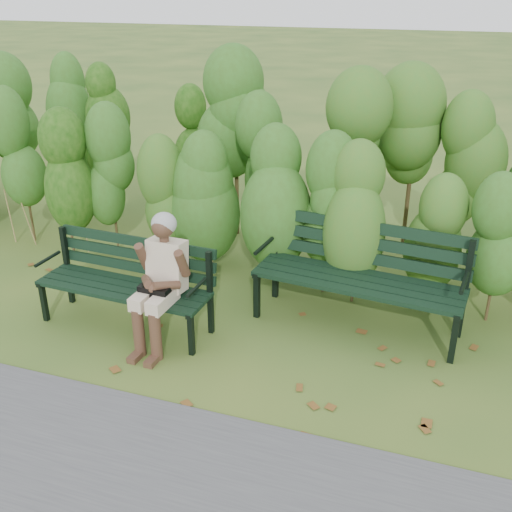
% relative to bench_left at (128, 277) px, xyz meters
% --- Properties ---
extents(ground, '(80.00, 80.00, 0.00)m').
position_rel_bench_left_xyz_m(ground, '(1.17, -0.06, -0.49)').
color(ground, '#335620').
extents(hedge_band, '(11.04, 1.67, 2.42)m').
position_rel_bench_left_xyz_m(hedge_band, '(1.17, 1.80, 0.77)').
color(hedge_band, '#47381E').
rests_on(hedge_band, ground).
extents(leaf_litter, '(5.96, 2.27, 0.01)m').
position_rel_bench_left_xyz_m(leaf_litter, '(1.47, -0.17, -0.49)').
color(leaf_litter, brown).
rests_on(leaf_litter, ground).
extents(bench_left, '(1.69, 0.63, 0.83)m').
position_rel_bench_left_xyz_m(bench_left, '(0.00, 0.00, 0.00)').
color(bench_left, black).
rests_on(bench_left, ground).
extents(bench_right, '(1.99, 0.83, 0.97)m').
position_rel_bench_left_xyz_m(bench_right, '(2.07, 0.72, 0.08)').
color(bench_right, black).
rests_on(bench_right, ground).
extents(seated_woman, '(0.48, 0.71, 1.21)m').
position_rel_bench_left_xyz_m(seated_woman, '(0.45, -0.19, 0.19)').
color(seated_woman, beige).
rests_on(seated_woman, ground).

